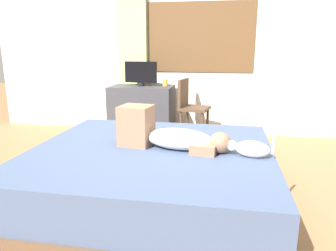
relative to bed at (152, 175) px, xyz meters
name	(u,v)px	position (x,y,z in m)	size (l,w,h in m)	color
ground_plane	(165,201)	(0.11, 0.00, -0.23)	(16.00, 16.00, 0.00)	olive
back_wall_with_window	(196,36)	(0.11, 2.41, 1.22)	(6.40, 0.14, 2.90)	silver
bed	(152,175)	(0.00, 0.00, 0.00)	(2.03, 1.92, 0.47)	brown
person_lying	(168,135)	(0.13, 0.04, 0.35)	(0.94, 0.37, 0.34)	silver
cat	(250,149)	(0.79, -0.08, 0.31)	(0.35, 0.16, 0.21)	silver
desk	(142,111)	(-0.62, 2.01, 0.14)	(0.90, 0.56, 0.74)	#38383D
tv_monitor	(141,73)	(-0.63, 2.01, 0.69)	(0.48, 0.10, 0.35)	black
cup	(165,83)	(-0.29, 2.10, 0.55)	(0.07, 0.07, 0.10)	gold
chair_by_desk	(190,105)	(0.10, 1.91, 0.27)	(0.44, 0.44, 0.86)	#4C3828
curtain_left	(132,49)	(-0.83, 2.29, 1.02)	(0.44, 0.06, 2.51)	#ADCC75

